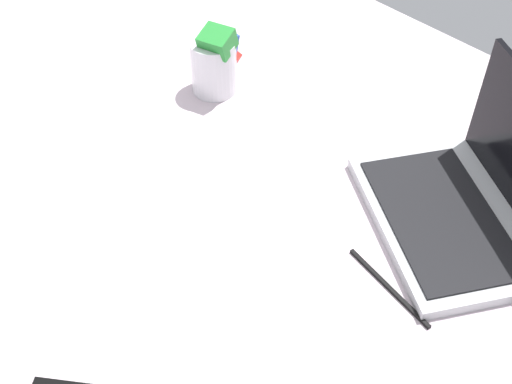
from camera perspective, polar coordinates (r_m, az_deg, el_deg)
The scene contains 4 objects.
bed_mattress at distance 137.13cm, azimuth -12.33°, elevation 4.08°, with size 180.00×140.00×18.00cm, color silver.
laptop at distance 109.28cm, azimuth 18.11°, elevation -0.86°, with size 40.12×36.63×23.00cm.
snack_cup at distance 129.85cm, azimuth -3.56°, elevation 11.18°, with size 9.68×10.04×14.67cm.
charger_cable at distance 100.40cm, azimuth 11.43°, elevation -8.11°, with size 17.00×0.60×0.60cm, color black.
Camera 1 is at (92.74, -47.71, 98.04)cm, focal length 46.13 mm.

